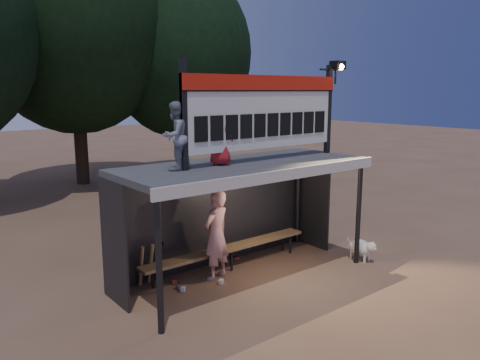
% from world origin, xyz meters
% --- Properties ---
extents(ground, '(80.00, 80.00, 0.00)m').
position_xyz_m(ground, '(0.00, 0.00, 0.00)').
color(ground, brown).
rests_on(ground, ground).
extents(player, '(0.74, 0.59, 1.78)m').
position_xyz_m(player, '(-0.47, 0.31, 0.89)').
color(player, silver).
rests_on(player, ground).
extents(child_a, '(0.69, 0.61, 1.18)m').
position_xyz_m(child_a, '(-1.46, 0.11, 2.91)').
color(child_a, slate).
rests_on(child_a, dugout_shelter).
extents(child_b, '(0.60, 0.57, 1.03)m').
position_xyz_m(child_b, '(-0.52, 0.08, 2.84)').
color(child_b, maroon).
rests_on(child_b, dugout_shelter).
extents(dugout_shelter, '(5.10, 2.08, 2.32)m').
position_xyz_m(dugout_shelter, '(0.00, 0.24, 1.85)').
color(dugout_shelter, '#373739').
rests_on(dugout_shelter, ground).
extents(scoreboard_assembly, '(4.10, 0.27, 1.99)m').
position_xyz_m(scoreboard_assembly, '(0.56, -0.01, 3.32)').
color(scoreboard_assembly, black).
rests_on(scoreboard_assembly, dugout_shelter).
extents(bench, '(4.00, 0.35, 0.48)m').
position_xyz_m(bench, '(0.00, 0.55, 0.43)').
color(bench, olive).
rests_on(bench, ground).
extents(tree_mid, '(7.22, 7.22, 10.36)m').
position_xyz_m(tree_mid, '(1.00, 11.50, 6.17)').
color(tree_mid, black).
rests_on(tree_mid, ground).
extents(tree_right, '(6.08, 6.08, 8.72)m').
position_xyz_m(tree_right, '(5.00, 10.50, 5.19)').
color(tree_right, black).
rests_on(tree_right, ground).
extents(dog, '(0.36, 0.81, 0.49)m').
position_xyz_m(dog, '(2.62, -0.87, 0.28)').
color(dog, beige).
rests_on(dog, ground).
extents(bats, '(0.48, 0.33, 0.84)m').
position_xyz_m(bats, '(-1.65, 0.82, 0.43)').
color(bats, '#8F6643').
rests_on(bats, ground).
extents(litter, '(1.91, 0.91, 0.08)m').
position_xyz_m(litter, '(-0.82, 0.39, 0.04)').
color(litter, '#A72F1C').
rests_on(litter, ground).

